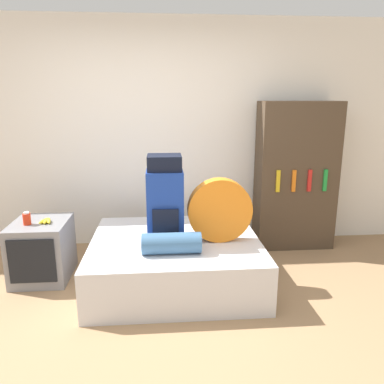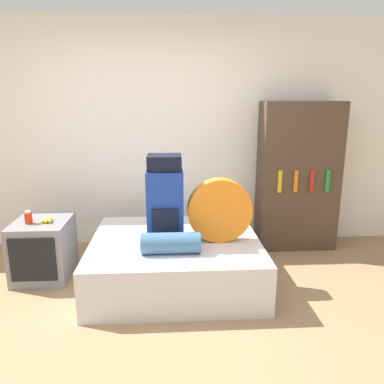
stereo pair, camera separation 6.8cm
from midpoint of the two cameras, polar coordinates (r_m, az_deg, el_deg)
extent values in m
plane|color=#997551|center=(3.00, -7.08, -21.07)|extent=(16.00, 16.00, 0.00)
cube|color=white|center=(4.41, -6.61, 8.58)|extent=(8.00, 0.05, 2.60)
cube|color=silver|center=(3.63, -3.06, -10.34)|extent=(1.56, 1.37, 0.44)
cube|color=navy|center=(3.40, -4.68, -2.21)|extent=(0.33, 0.29, 0.66)
cube|color=black|center=(3.32, -4.82, 4.47)|extent=(0.30, 0.27, 0.14)
cube|color=black|center=(3.27, -4.64, -4.66)|extent=(0.23, 0.03, 0.24)
cylinder|color=orange|center=(3.41, 3.67, -2.77)|extent=(0.59, 0.13, 0.59)
cylinder|color=#3D668E|center=(3.20, -3.75, -7.81)|extent=(0.50, 0.18, 0.18)
cube|color=gray|center=(3.97, -22.31, -8.15)|extent=(0.51, 0.58, 0.57)
cube|color=black|center=(3.71, -23.70, -9.68)|extent=(0.41, 0.02, 0.41)
cylinder|color=red|center=(3.83, -24.33, -3.79)|extent=(0.07, 0.07, 0.11)
cylinder|color=white|center=(3.81, -24.42, -2.92)|extent=(0.05, 0.05, 0.02)
ellipsoid|color=yellow|center=(3.84, -22.10, -4.09)|extent=(0.08, 0.16, 0.04)
ellipsoid|color=yellow|center=(3.83, -21.79, -4.09)|extent=(0.04, 0.16, 0.04)
ellipsoid|color=yellow|center=(3.82, -21.48, -4.09)|extent=(0.08, 0.16, 0.04)
cube|color=#473828|center=(4.47, 15.10, 2.35)|extent=(0.89, 0.36, 1.69)
cube|color=gold|center=(4.21, 12.53, 1.62)|extent=(0.04, 0.02, 0.24)
cube|color=orange|center=(4.27, 14.82, 1.65)|extent=(0.04, 0.02, 0.24)
cube|color=red|center=(4.33, 17.05, 1.67)|extent=(0.04, 0.02, 0.24)
cube|color=#1E8E38|center=(4.40, 19.21, 1.69)|extent=(0.04, 0.02, 0.24)
camera|label=1|loc=(0.03, -90.57, -0.14)|focal=35.00mm
camera|label=2|loc=(0.03, 89.43, 0.14)|focal=35.00mm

